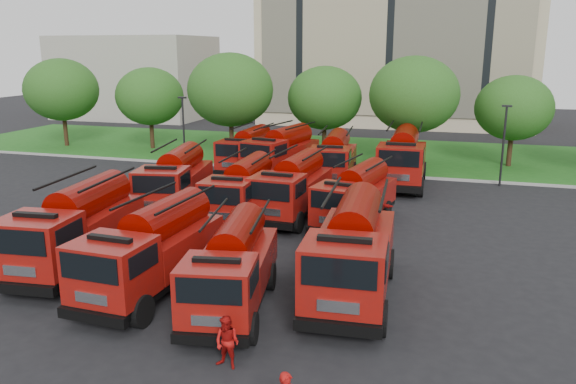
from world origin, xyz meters
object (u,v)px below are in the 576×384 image
object	(u,v)px
fire_truck_3	(353,250)
fire_truck_7	(356,196)
fire_truck_2	(233,267)
fire_truck_8	(248,150)
firefighter_2	(350,325)
firefighter_5	(376,225)
fire_truck_9	(282,152)
fire_truck_11	(403,158)
firefighter_4	(187,257)
fire_truck_10	(334,158)
firefighter_3	(330,301)
fire_truck_0	(77,227)
firefighter_1	(228,367)
fire_truck_6	(293,187)
fire_truck_5	(243,190)
fire_truck_1	(153,249)
fire_truck_4	(176,180)

from	to	relation	value
fire_truck_3	fire_truck_7	world-z (taller)	fire_truck_3
fire_truck_2	fire_truck_8	xyz separation A→B (m)	(-7.03, 20.38, 0.07)
fire_truck_2	firefighter_2	world-z (taller)	fire_truck_2
fire_truck_8	firefighter_5	world-z (taller)	fire_truck_8
fire_truck_9	fire_truck_11	bearing A→B (deg)	8.36
firefighter_4	fire_truck_10	bearing A→B (deg)	-51.84
fire_truck_10	firefighter_4	world-z (taller)	fire_truck_10
fire_truck_8	firefighter_3	distance (m)	21.49
firefighter_2	fire_truck_10	bearing A→B (deg)	0.95
fire_truck_0	fire_truck_8	bearing A→B (deg)	83.71
firefighter_1	fire_truck_3	bearing A→B (deg)	76.27
fire_truck_6	firefighter_4	bearing A→B (deg)	-108.00
fire_truck_5	firefighter_2	world-z (taller)	fire_truck_5
firefighter_1	firefighter_4	distance (m)	8.83
fire_truck_7	firefighter_1	distance (m)	13.76
fire_truck_0	fire_truck_11	bearing A→B (deg)	52.68
fire_truck_6	fire_truck_7	distance (m)	3.42
fire_truck_1	firefighter_3	xyz separation A→B (m)	(6.22, 0.96, -1.58)
fire_truck_5	firefighter_1	world-z (taller)	fire_truck_5
fire_truck_1	fire_truck_2	xyz separation A→B (m)	(3.22, -0.47, -0.12)
fire_truck_0	fire_truck_11	distance (m)	20.93
fire_truck_11	firefighter_2	world-z (taller)	fire_truck_11
fire_truck_7	fire_truck_10	distance (m)	9.12
fire_truck_3	firefighter_5	bearing A→B (deg)	88.23
fire_truck_3	fire_truck_5	size ratio (longest dim) A/B	1.12
fire_truck_9	fire_truck_11	world-z (taller)	fire_truck_11
firefighter_2	firefighter_4	size ratio (longest dim) A/B	1.01
fire_truck_10	firefighter_5	world-z (taller)	fire_truck_10
fire_truck_3	firefighter_4	size ratio (longest dim) A/B	5.00
fire_truck_0	fire_truck_9	bearing A→B (deg)	75.54
firefighter_1	fire_truck_2	bearing A→B (deg)	119.09
fire_truck_4	firefighter_1	bearing A→B (deg)	-68.38
fire_truck_0	firefighter_3	bearing A→B (deg)	-6.99
fire_truck_5	firefighter_2	size ratio (longest dim) A/B	4.45
fire_truck_0	firefighter_4	xyz separation A→B (m)	(3.58, 2.21, -1.66)
fire_truck_7	fire_truck_1	bearing A→B (deg)	-109.36
firefighter_4	fire_truck_5	bearing A→B (deg)	-44.04
fire_truck_3	fire_truck_6	distance (m)	9.84
fire_truck_0	fire_truck_6	xyz separation A→B (m)	(6.25, 9.08, -0.08)
fire_truck_2	fire_truck_5	world-z (taller)	fire_truck_5
fire_truck_9	firefighter_1	xyz separation A→B (m)	(5.63, -23.35, -1.65)
fire_truck_4	fire_truck_7	distance (m)	9.77
fire_truck_3	fire_truck_10	size ratio (longest dim) A/B	1.05
fire_truck_1	firefighter_4	distance (m)	3.79
fire_truck_9	firefighter_4	xyz separation A→B (m)	(0.74, -15.99, -1.65)
fire_truck_6	fire_truck_8	size ratio (longest dim) A/B	1.04
fire_truck_8	fire_truck_10	bearing A→B (deg)	-12.73
fire_truck_10	firefighter_1	size ratio (longest dim) A/B	4.82
firefighter_2	fire_truck_0	bearing A→B (deg)	68.49
fire_truck_3	fire_truck_4	distance (m)	13.76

